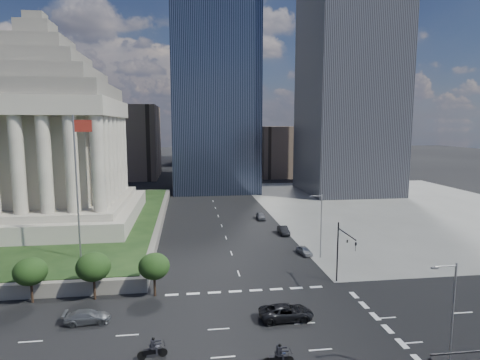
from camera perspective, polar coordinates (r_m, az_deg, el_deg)
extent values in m
plane|color=black|center=(134.84, -4.58, -0.97)|extent=(500.00, 500.00, 0.00)
cube|color=slate|center=(109.01, 21.64, -3.59)|extent=(68.00, 90.00, 0.03)
cylinder|color=slate|center=(59.68, -22.18, -1.06)|extent=(0.24, 0.24, 20.00)
cube|color=maroon|center=(58.76, -21.47, 7.18)|extent=(2.40, 0.05, 1.60)
cube|color=black|center=(128.75, -3.70, 12.01)|extent=(26.00, 26.00, 60.00)
cube|color=black|center=(131.18, 15.51, 20.52)|extent=(26.00, 28.00, 100.00)
cube|color=#4F4136|center=(167.99, 5.82, 4.17)|extent=(20.00, 30.00, 20.00)
cube|color=#4F4136|center=(164.85, -15.72, 5.25)|extent=(24.00, 30.00, 28.00)
cylinder|color=black|center=(29.28, 30.26, -20.31)|extent=(5.50, 0.14, 0.14)
cylinder|color=black|center=(54.85, 13.70, -9.92)|extent=(0.18, 0.18, 8.00)
cylinder|color=black|center=(51.52, 14.92, -7.42)|extent=(0.14, 5.50, 0.14)
cube|color=black|center=(49.31, 16.12, -9.12)|extent=(0.30, 0.30, 1.10)
cylinder|color=slate|center=(37.28, 27.92, -17.70)|extent=(0.16, 0.16, 10.00)
cylinder|color=slate|center=(35.04, 27.21, -10.85)|extent=(1.80, 0.12, 0.12)
cube|color=slate|center=(34.58, 25.95, -11.19)|extent=(0.50, 0.22, 0.14)
cylinder|color=slate|center=(63.49, 11.46, -6.48)|extent=(0.16, 0.16, 10.00)
cylinder|color=slate|center=(62.20, 10.79, -2.24)|extent=(1.80, 0.12, 0.12)
cube|color=slate|center=(61.94, 10.00, -2.35)|extent=(0.50, 0.22, 0.14)
imported|color=black|center=(45.00, 6.59, -18.19)|extent=(5.80, 2.72, 1.61)
imported|color=#4F5256|center=(46.92, -20.87, -17.70)|extent=(4.80, 2.15, 1.37)
imported|color=gray|center=(65.79, 9.14, -9.87)|extent=(3.91, 2.08, 1.26)
imported|color=black|center=(76.87, 6.21, -7.14)|extent=(4.46, 1.57, 1.47)
imported|color=#4F5156|center=(88.27, 2.98, -5.13)|extent=(1.92, 4.50, 1.51)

